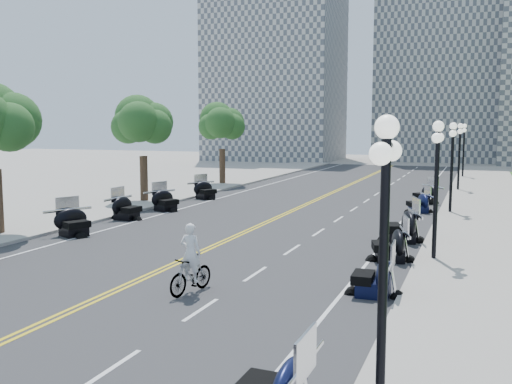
% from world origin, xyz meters
% --- Properties ---
extents(ground, '(160.00, 160.00, 0.00)m').
position_xyz_m(ground, '(0.00, 0.00, 0.00)').
color(ground, gray).
extents(road, '(16.00, 90.00, 0.01)m').
position_xyz_m(road, '(0.00, 10.00, 0.00)').
color(road, '#333335').
rests_on(road, ground).
extents(centerline_yellow_a, '(0.12, 90.00, 0.00)m').
position_xyz_m(centerline_yellow_a, '(-0.12, 10.00, 0.01)').
color(centerline_yellow_a, yellow).
rests_on(centerline_yellow_a, road).
extents(centerline_yellow_b, '(0.12, 90.00, 0.00)m').
position_xyz_m(centerline_yellow_b, '(0.12, 10.00, 0.01)').
color(centerline_yellow_b, yellow).
rests_on(centerline_yellow_b, road).
extents(edge_line_north, '(0.12, 90.00, 0.00)m').
position_xyz_m(edge_line_north, '(6.40, 10.00, 0.01)').
color(edge_line_north, white).
rests_on(edge_line_north, road).
extents(edge_line_south, '(0.12, 90.00, 0.00)m').
position_xyz_m(edge_line_south, '(-6.40, 10.00, 0.01)').
color(edge_line_south, white).
rests_on(edge_line_south, road).
extents(lane_dash_4, '(0.12, 2.00, 0.00)m').
position_xyz_m(lane_dash_4, '(3.20, -8.00, 0.01)').
color(lane_dash_4, white).
rests_on(lane_dash_4, road).
extents(lane_dash_5, '(0.12, 2.00, 0.00)m').
position_xyz_m(lane_dash_5, '(3.20, -4.00, 0.01)').
color(lane_dash_5, white).
rests_on(lane_dash_5, road).
extents(lane_dash_6, '(0.12, 2.00, 0.00)m').
position_xyz_m(lane_dash_6, '(3.20, 0.00, 0.01)').
color(lane_dash_6, white).
rests_on(lane_dash_6, road).
extents(lane_dash_7, '(0.12, 2.00, 0.00)m').
position_xyz_m(lane_dash_7, '(3.20, 4.00, 0.01)').
color(lane_dash_7, white).
rests_on(lane_dash_7, road).
extents(lane_dash_8, '(0.12, 2.00, 0.00)m').
position_xyz_m(lane_dash_8, '(3.20, 8.00, 0.01)').
color(lane_dash_8, white).
rests_on(lane_dash_8, road).
extents(lane_dash_9, '(0.12, 2.00, 0.00)m').
position_xyz_m(lane_dash_9, '(3.20, 12.00, 0.01)').
color(lane_dash_9, white).
rests_on(lane_dash_9, road).
extents(lane_dash_10, '(0.12, 2.00, 0.00)m').
position_xyz_m(lane_dash_10, '(3.20, 16.00, 0.01)').
color(lane_dash_10, white).
rests_on(lane_dash_10, road).
extents(lane_dash_11, '(0.12, 2.00, 0.00)m').
position_xyz_m(lane_dash_11, '(3.20, 20.00, 0.01)').
color(lane_dash_11, white).
rests_on(lane_dash_11, road).
extents(lane_dash_12, '(0.12, 2.00, 0.00)m').
position_xyz_m(lane_dash_12, '(3.20, 24.00, 0.01)').
color(lane_dash_12, white).
rests_on(lane_dash_12, road).
extents(lane_dash_13, '(0.12, 2.00, 0.00)m').
position_xyz_m(lane_dash_13, '(3.20, 28.00, 0.01)').
color(lane_dash_13, white).
rests_on(lane_dash_13, road).
extents(lane_dash_14, '(0.12, 2.00, 0.00)m').
position_xyz_m(lane_dash_14, '(3.20, 32.00, 0.01)').
color(lane_dash_14, white).
rests_on(lane_dash_14, road).
extents(lane_dash_15, '(0.12, 2.00, 0.00)m').
position_xyz_m(lane_dash_15, '(3.20, 36.00, 0.01)').
color(lane_dash_15, white).
rests_on(lane_dash_15, road).
extents(lane_dash_16, '(0.12, 2.00, 0.00)m').
position_xyz_m(lane_dash_16, '(3.20, 40.00, 0.01)').
color(lane_dash_16, white).
rests_on(lane_dash_16, road).
extents(lane_dash_17, '(0.12, 2.00, 0.00)m').
position_xyz_m(lane_dash_17, '(3.20, 44.00, 0.01)').
color(lane_dash_17, white).
rests_on(lane_dash_17, road).
extents(lane_dash_18, '(0.12, 2.00, 0.00)m').
position_xyz_m(lane_dash_18, '(3.20, 48.00, 0.01)').
color(lane_dash_18, white).
rests_on(lane_dash_18, road).
extents(lane_dash_19, '(0.12, 2.00, 0.00)m').
position_xyz_m(lane_dash_19, '(3.20, 52.00, 0.01)').
color(lane_dash_19, white).
rests_on(lane_dash_19, road).
extents(sidewalk_north, '(5.00, 90.00, 0.15)m').
position_xyz_m(sidewalk_north, '(10.50, 10.00, 0.07)').
color(sidewalk_north, '#9E9991').
rests_on(sidewalk_north, ground).
extents(sidewalk_south, '(5.00, 90.00, 0.15)m').
position_xyz_m(sidewalk_south, '(-10.50, 10.00, 0.07)').
color(sidewalk_south, '#9E9991').
rests_on(sidewalk_south, ground).
extents(distant_block_a, '(18.00, 14.00, 26.00)m').
position_xyz_m(distant_block_a, '(-18.00, 62.00, 13.00)').
color(distant_block_a, gray).
rests_on(distant_block_a, ground).
extents(distant_block_b, '(16.00, 12.00, 30.00)m').
position_xyz_m(distant_block_b, '(4.00, 68.00, 15.00)').
color(distant_block_b, gray).
rests_on(distant_block_b, ground).
extents(street_lamp_1, '(0.50, 1.20, 4.90)m').
position_xyz_m(street_lamp_1, '(8.60, -8.00, 2.60)').
color(street_lamp_1, black).
rests_on(street_lamp_1, sidewalk_north).
extents(street_lamp_2, '(0.50, 1.20, 4.90)m').
position_xyz_m(street_lamp_2, '(8.60, 4.00, 2.60)').
color(street_lamp_2, black).
rests_on(street_lamp_2, sidewalk_north).
extents(street_lamp_3, '(0.50, 1.20, 4.90)m').
position_xyz_m(street_lamp_3, '(8.60, 16.00, 2.60)').
color(street_lamp_3, black).
rests_on(street_lamp_3, sidewalk_north).
extents(street_lamp_4, '(0.50, 1.20, 4.90)m').
position_xyz_m(street_lamp_4, '(8.60, 28.00, 2.60)').
color(street_lamp_4, black).
rests_on(street_lamp_4, sidewalk_north).
extents(street_lamp_5, '(0.50, 1.20, 4.90)m').
position_xyz_m(street_lamp_5, '(8.60, 40.00, 2.60)').
color(street_lamp_5, black).
rests_on(street_lamp_5, sidewalk_north).
extents(tree_3, '(4.80, 4.80, 9.20)m').
position_xyz_m(tree_3, '(-10.00, 14.00, 4.75)').
color(tree_3, '#235619').
rests_on(tree_3, sidewalk_south).
extents(tree_4, '(4.80, 4.80, 9.20)m').
position_xyz_m(tree_4, '(-10.00, 26.00, 4.75)').
color(tree_4, '#235619').
rests_on(tree_4, sidewalk_south).
extents(motorcycle_n_5, '(1.95, 1.95, 1.31)m').
position_xyz_m(motorcycle_n_5, '(7.28, -1.02, 0.65)').
color(motorcycle_n_5, black).
rests_on(motorcycle_n_5, road).
extents(motorcycle_n_6, '(2.39, 2.39, 1.36)m').
position_xyz_m(motorcycle_n_6, '(7.10, 3.49, 0.68)').
color(motorcycle_n_6, black).
rests_on(motorcycle_n_6, road).
extents(motorcycle_n_7, '(2.81, 2.81, 1.55)m').
position_xyz_m(motorcycle_n_7, '(7.01, 7.10, 0.78)').
color(motorcycle_n_7, black).
rests_on(motorcycle_n_7, road).
extents(motorcycle_n_9, '(2.37, 2.37, 1.25)m').
position_xyz_m(motorcycle_n_9, '(6.89, 15.94, 0.63)').
color(motorcycle_n_9, black).
rests_on(motorcycle_n_9, road).
extents(motorcycle_n_10, '(2.73, 2.73, 1.35)m').
position_xyz_m(motorcycle_n_10, '(6.93, 19.92, 0.68)').
color(motorcycle_n_10, black).
rests_on(motorcycle_n_10, road).
extents(motorcycle_s_6, '(2.65, 2.65, 1.40)m').
position_xyz_m(motorcycle_s_6, '(-6.82, 3.20, 0.70)').
color(motorcycle_s_6, black).
rests_on(motorcycle_s_6, road).
extents(motorcycle_s_7, '(2.09, 2.09, 1.39)m').
position_xyz_m(motorcycle_s_7, '(-7.18, 7.86, 0.69)').
color(motorcycle_s_7, black).
rests_on(motorcycle_s_7, road).
extents(motorcycle_s_8, '(2.52, 2.52, 1.36)m').
position_xyz_m(motorcycle_s_8, '(-6.85, 11.30, 0.68)').
color(motorcycle_s_8, black).
rests_on(motorcycle_s_8, road).
extents(motorcycle_s_9, '(2.58, 2.58, 1.34)m').
position_xyz_m(motorcycle_s_9, '(-7.10, 17.00, 0.67)').
color(motorcycle_s_9, black).
rests_on(motorcycle_s_9, road).
extents(bicycle, '(0.90, 1.93, 1.12)m').
position_xyz_m(bicycle, '(2.23, -2.72, 0.56)').
color(bicycle, '#A51414').
rests_on(bicycle, road).
extents(cyclist_rider, '(0.64, 0.42, 1.75)m').
position_xyz_m(cyclist_rider, '(2.23, -2.72, 2.00)').
color(cyclist_rider, white).
rests_on(cyclist_rider, bicycle).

